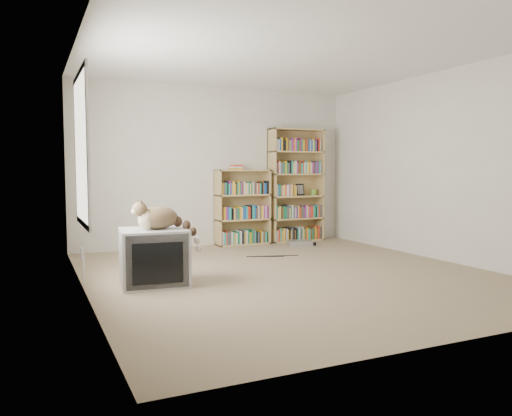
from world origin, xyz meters
name	(u,v)px	position (x,y,z in m)	size (l,w,h in m)	color
floor	(290,274)	(0.00, 0.00, 0.00)	(4.50, 5.00, 0.01)	tan
wall_back	(216,167)	(0.00, 2.50, 1.25)	(4.50, 0.02, 2.50)	beige
wall_front	(467,162)	(0.00, -2.50, 1.25)	(4.50, 0.02, 2.50)	beige
wall_left	(83,164)	(-2.25, 0.00, 1.25)	(0.02, 5.00, 2.50)	beige
wall_right	(441,166)	(2.25, 0.00, 1.25)	(0.02, 5.00, 2.50)	beige
ceiling	(292,53)	(0.00, 0.00, 2.50)	(4.50, 5.00, 0.02)	white
window	(81,149)	(-2.24, 0.20, 1.40)	(0.02, 1.22, 1.52)	white
crt_tv	(154,257)	(-1.56, 0.12, 0.29)	(0.73, 0.67, 0.59)	#ABAAAD
cat	(164,221)	(-1.46, 0.07, 0.67)	(0.69, 0.46, 0.52)	#332415
bookcase_tall	(296,188)	(1.37, 2.36, 0.89)	(0.94, 0.30, 1.88)	tan
bookcase_short	(242,210)	(0.39, 2.36, 0.55)	(0.88, 0.30, 1.21)	tan
book_stack	(236,167)	(0.29, 2.37, 1.24)	(0.18, 0.23, 0.07)	red
green_mug	(313,192)	(1.71, 2.34, 0.82)	(0.09, 0.09, 0.10)	#65A72F
framed_print	(300,190)	(1.50, 2.44, 0.86)	(0.15, 0.01, 0.19)	black
dvd_player	(300,243)	(1.16, 1.83, 0.04)	(0.37, 0.26, 0.08)	#A0A0A4
wall_outlet	(82,254)	(-2.24, 0.46, 0.32)	(0.01, 0.08, 0.13)	silver
floor_cables	(272,254)	(0.40, 1.30, 0.00)	(1.20, 0.70, 0.01)	black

